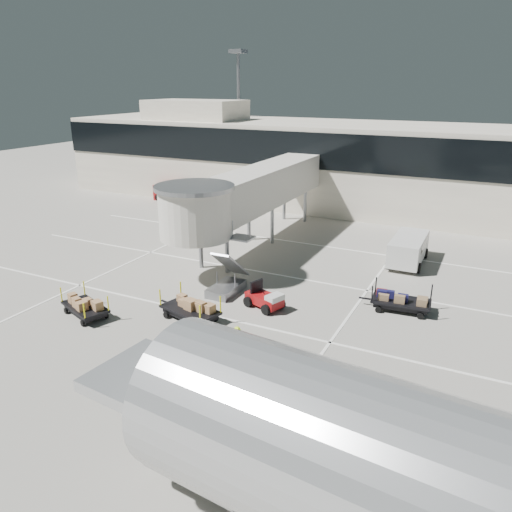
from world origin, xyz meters
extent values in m
plane|color=#A29C91|center=(0.00, 0.00, 0.00)|extent=(140.00, 140.00, 0.00)
cube|color=white|center=(0.00, 2.00, 0.01)|extent=(40.00, 0.15, 0.02)
cube|color=white|center=(0.00, 9.00, 0.01)|extent=(40.00, 0.15, 0.02)
cube|color=white|center=(0.00, 16.00, 0.01)|extent=(40.00, 0.15, 0.02)
cube|color=white|center=(6.00, 10.00, 0.01)|extent=(0.15, 30.00, 0.02)
cube|color=white|center=(-10.00, 10.00, 0.01)|extent=(0.15, 30.00, 0.02)
cube|color=silver|center=(0.00, 30.00, 4.00)|extent=(64.00, 12.00, 8.00)
cube|color=black|center=(0.00, 23.95, 6.00)|extent=(64.00, 0.12, 3.20)
cube|color=silver|center=(-18.00, 28.00, 9.00)|extent=(10.00, 6.00, 2.00)
cylinder|color=gray|center=(-16.00, 34.00, 7.50)|extent=(0.36, 0.36, 15.00)
cube|color=gray|center=(-16.00, 34.00, 15.00)|extent=(1.60, 1.60, 0.40)
cube|color=silver|center=(-4.00, 15.00, 4.30)|extent=(3.00, 18.00, 2.80)
cylinder|color=silver|center=(-4.00, 6.00, 4.30)|extent=(4.40, 4.40, 3.00)
cylinder|color=gray|center=(-4.00, 6.00, 5.90)|extent=(4.80, 4.80, 0.25)
cylinder|color=gray|center=(-5.00, 8.00, 1.45)|extent=(0.28, 0.28, 2.90)
cylinder|color=gray|center=(-3.00, 8.00, 1.45)|extent=(0.28, 0.28, 2.90)
cylinder|color=gray|center=(-5.00, 15.00, 1.45)|extent=(0.28, 0.28, 2.90)
cylinder|color=gray|center=(-3.00, 15.00, 1.45)|extent=(0.28, 0.28, 2.90)
cylinder|color=gray|center=(-5.00, 22.00, 1.45)|extent=(0.28, 0.28, 2.90)
cylinder|color=gray|center=(-3.00, 22.00, 1.45)|extent=(0.28, 0.28, 2.90)
cube|color=gray|center=(-1.40, 5.00, 0.25)|extent=(1.40, 2.60, 0.50)
cube|color=gray|center=(-1.40, 5.60, 1.60)|extent=(1.20, 2.60, 2.06)
cube|color=gray|center=(-1.40, 7.00, 2.85)|extent=(1.40, 1.20, 0.12)
cube|color=maroon|center=(1.49, 4.18, 0.49)|extent=(2.35, 1.69, 0.53)
cube|color=silver|center=(2.23, 3.91, 0.84)|extent=(0.92, 1.13, 0.31)
cube|color=black|center=(0.90, 4.39, 1.02)|extent=(0.40, 0.87, 0.80)
cylinder|color=black|center=(0.62, 3.88, 0.28)|extent=(0.61, 0.40, 0.57)
cylinder|color=black|center=(1.02, 4.97, 0.28)|extent=(0.61, 0.40, 0.57)
cylinder|color=black|center=(1.95, 3.40, 0.28)|extent=(0.61, 0.40, 0.57)
cylinder|color=black|center=(2.35, 4.48, 0.28)|extent=(0.61, 0.40, 0.57)
cube|color=black|center=(8.31, 7.10, 0.57)|extent=(3.22, 1.82, 0.12)
cube|color=black|center=(8.31, 7.10, 0.38)|extent=(2.89, 1.56, 0.26)
cube|color=black|center=(6.41, 6.92, 0.41)|extent=(0.73, 0.15, 0.08)
cylinder|color=black|center=(7.30, 6.31, 0.18)|extent=(0.36, 0.18, 0.35)
cylinder|color=black|center=(7.17, 7.69, 0.18)|extent=(0.36, 0.18, 0.35)
cylinder|color=black|center=(9.45, 6.50, 0.18)|extent=(0.36, 0.18, 0.35)
cylinder|color=black|center=(9.33, 7.89, 0.18)|extent=(0.36, 0.18, 0.35)
cylinder|color=black|center=(6.90, 6.27, 1.03)|extent=(0.07, 0.07, 0.93)
cylinder|color=black|center=(6.77, 7.66, 1.03)|extent=(0.07, 0.07, 0.93)
cylinder|color=black|center=(9.85, 6.54, 1.03)|extent=(0.07, 0.07, 0.93)
cylinder|color=black|center=(9.73, 7.93, 1.03)|extent=(0.07, 0.07, 0.93)
cube|color=brown|center=(7.56, 6.76, 0.81)|extent=(0.46, 0.41, 0.36)
cube|color=brown|center=(7.29, 6.70, 0.82)|extent=(0.51, 0.33, 0.39)
cube|color=#454549|center=(8.04, 6.78, 0.84)|extent=(0.57, 0.40, 0.43)
cube|color=maroon|center=(8.17, 7.42, 0.76)|extent=(0.55, 0.46, 0.26)
cube|color=maroon|center=(7.31, 6.97, 0.82)|extent=(0.59, 0.39, 0.39)
cube|color=#454549|center=(8.05, 7.15, 0.76)|extent=(0.57, 0.35, 0.26)
cube|color=#454549|center=(7.51, 7.21, 0.82)|extent=(0.56, 0.41, 0.39)
cube|color=maroon|center=(7.52, 7.02, 0.77)|extent=(0.51, 0.33, 0.28)
cube|color=black|center=(-1.33, 1.10, 0.58)|extent=(3.45, 2.31, 0.13)
cube|color=black|center=(-1.33, 1.10, 0.39)|extent=(3.09, 2.00, 0.26)
cube|color=black|center=(-3.22, 1.58, 0.42)|extent=(0.74, 0.26, 0.08)
cylinder|color=black|center=(-2.58, 0.69, 0.18)|extent=(0.38, 0.23, 0.36)
cylinder|color=black|center=(-2.22, 2.07, 0.18)|extent=(0.38, 0.23, 0.36)
cylinder|color=black|center=(-0.43, 0.14, 0.18)|extent=(0.38, 0.23, 0.36)
cylinder|color=black|center=(-0.08, 1.52, 0.18)|extent=(0.38, 0.23, 0.36)
cylinder|color=#FFF50D|center=(-2.97, 0.79, 1.05)|extent=(0.07, 0.07, 0.95)
cylinder|color=#FFF50D|center=(-2.62, 2.17, 1.05)|extent=(0.07, 0.07, 0.95)
cylinder|color=#FFF50D|center=(-0.03, 0.04, 1.05)|extent=(0.07, 0.07, 0.95)
cylinder|color=#FFF50D|center=(0.32, 1.42, 1.05)|extent=(0.07, 0.07, 0.95)
cube|color=#AA7952|center=(-1.23, 0.78, 0.90)|extent=(0.78, 0.67, 0.52)
cube|color=#AA7952|center=(-2.19, 1.78, 0.86)|extent=(0.57, 0.56, 0.43)
cube|color=#AA7952|center=(-1.10, 0.67, 0.88)|extent=(0.57, 0.52, 0.47)
cube|color=#AA7952|center=(-1.39, 0.70, 0.92)|extent=(0.70, 0.68, 0.56)
cube|color=#AA7952|center=(-0.24, 0.83, 0.88)|extent=(0.71, 0.57, 0.47)
cube|color=#AA7952|center=(-2.15, 1.69, 0.87)|extent=(0.67, 0.60, 0.45)
cube|color=#AA7952|center=(-1.95, 0.93, 0.88)|extent=(0.62, 0.52, 0.47)
cube|color=black|center=(-6.57, -0.99, 0.53)|extent=(3.20, 2.36, 0.12)
cube|color=black|center=(-6.57, -0.99, 0.36)|extent=(2.86, 2.05, 0.24)
cube|color=black|center=(-8.24, -0.36, 0.38)|extent=(0.66, 0.31, 0.08)
cylinder|color=black|center=(-7.74, -1.24, 0.16)|extent=(0.35, 0.24, 0.33)
cylinder|color=black|center=(-7.29, -0.03, 0.16)|extent=(0.35, 0.24, 0.33)
cylinder|color=black|center=(-5.86, -1.94, 0.16)|extent=(0.35, 0.24, 0.33)
cylinder|color=black|center=(-5.40, -0.73, 0.16)|extent=(0.35, 0.24, 0.33)
cylinder|color=#FFF50D|center=(-8.10, -1.11, 0.96)|extent=(0.07, 0.07, 0.86)
cylinder|color=#FFF50D|center=(-7.64, 0.10, 0.96)|extent=(0.07, 0.07, 0.86)
cylinder|color=#FFF50D|center=(-5.51, -2.08, 0.96)|extent=(0.07, 0.07, 0.86)
cylinder|color=#FFF50D|center=(-5.05, -0.86, 0.96)|extent=(0.07, 0.07, 0.86)
cube|color=#AA7952|center=(-6.33, -0.66, 0.80)|extent=(0.66, 0.59, 0.43)
cube|color=#AA7952|center=(-6.87, -1.31, 0.82)|extent=(0.60, 0.53, 0.47)
cube|color=#AA7952|center=(-5.98, -0.91, 0.82)|extent=(0.56, 0.59, 0.46)
cube|color=#AA7952|center=(-7.46, -0.61, 0.84)|extent=(0.72, 0.61, 0.50)
cube|color=#AA7952|center=(-7.02, -0.54, 0.82)|extent=(0.56, 0.49, 0.47)
imported|color=#CEFF1A|center=(2.87, -1.44, 0.85)|extent=(0.74, 0.68, 1.69)
cube|color=silver|center=(7.22, 14.99, 1.08)|extent=(2.04, 4.94, 1.59)
cube|color=silver|center=(7.20, 17.20, 0.77)|extent=(1.90, 0.58, 0.92)
cube|color=black|center=(7.22, 15.20, 1.49)|extent=(2.05, 3.10, 0.64)
cylinder|color=black|center=(6.26, 13.34, 0.35)|extent=(0.25, 0.70, 0.70)
cylinder|color=black|center=(8.21, 13.36, 0.35)|extent=(0.25, 0.70, 0.70)
cylinder|color=black|center=(6.23, 16.62, 0.35)|extent=(0.25, 0.70, 0.70)
cylinder|color=black|center=(8.18, 16.64, 0.35)|extent=(0.25, 0.70, 0.70)
cube|color=maroon|center=(-18.31, 23.71, 0.81)|extent=(4.15, 1.88, 1.61)
cube|color=black|center=(-16.48, 23.64, 1.83)|extent=(1.09, 1.54, 0.57)
cylinder|color=black|center=(-19.84, 23.02, 0.32)|extent=(0.65, 0.29, 0.64)
cylinder|color=black|center=(-19.78, 24.52, 0.32)|extent=(0.65, 0.29, 0.64)
cylinder|color=black|center=(-16.83, 22.90, 0.32)|extent=(0.65, 0.29, 0.64)
cylinder|color=black|center=(-16.78, 24.40, 0.32)|extent=(0.65, 0.29, 0.64)
cube|color=silver|center=(7.29, -8.59, 3.26)|extent=(11.11, 4.14, 0.38)
cylinder|color=silver|center=(5.67, -8.43, 1.68)|extent=(3.50, 2.82, 2.50)
cube|color=silver|center=(5.67, -8.43, 2.66)|extent=(0.89, 0.36, 1.19)
camera|label=1|loc=(12.21, -18.51, 11.77)|focal=35.00mm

